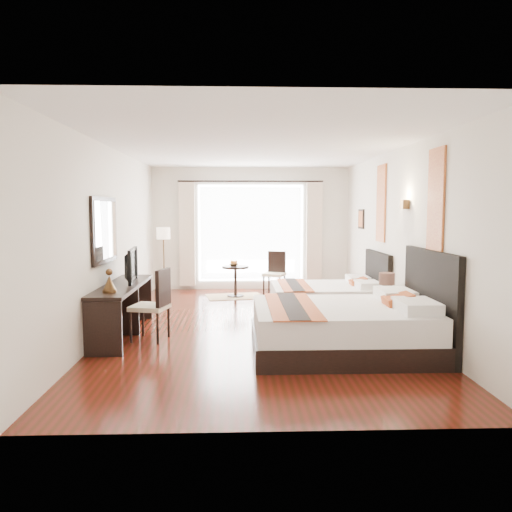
{
  "coord_description": "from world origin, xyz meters",
  "views": [
    {
      "loc": [
        -0.29,
        -7.74,
        1.85
      ],
      "look_at": [
        -0.0,
        0.27,
        1.1
      ],
      "focal_mm": 35.0,
      "sensor_mm": 36.0,
      "label": 1
    }
  ],
  "objects_px": {
    "television": "(127,265)",
    "desk_chair": "(151,318)",
    "bed_far": "(329,297)",
    "nightstand": "(387,316)",
    "floor_lamp": "(163,238)",
    "vase": "(393,296)",
    "console_desk": "(123,310)",
    "window_chair": "(274,281)",
    "bed_near": "(349,326)",
    "side_table": "(235,281)",
    "fruit_bowl": "(234,265)",
    "table_lamp": "(387,281)"
  },
  "relations": [
    {
      "from": "television",
      "to": "desk_chair",
      "type": "height_order",
      "value": "television"
    },
    {
      "from": "bed_far",
      "to": "nightstand",
      "type": "bearing_deg",
      "value": -64.97
    },
    {
      "from": "floor_lamp",
      "to": "vase",
      "type": "bearing_deg",
      "value": -43.37
    },
    {
      "from": "television",
      "to": "floor_lamp",
      "type": "xyz_separation_m",
      "value": [
        0.04,
        3.45,
        0.21
      ]
    },
    {
      "from": "bed_far",
      "to": "television",
      "type": "relative_size",
      "value": 2.2
    },
    {
      "from": "console_desk",
      "to": "window_chair",
      "type": "distance_m",
      "value": 4.34
    },
    {
      "from": "nightstand",
      "to": "window_chair",
      "type": "distance_m",
      "value": 3.75
    },
    {
      "from": "bed_far",
      "to": "bed_near",
      "type": "bearing_deg",
      "value": -94.48
    },
    {
      "from": "bed_near",
      "to": "side_table",
      "type": "height_order",
      "value": "bed_near"
    },
    {
      "from": "console_desk",
      "to": "fruit_bowl",
      "type": "relative_size",
      "value": 10.96
    },
    {
      "from": "nightstand",
      "to": "television",
      "type": "distance_m",
      "value": 4.02
    },
    {
      "from": "vase",
      "to": "television",
      "type": "xyz_separation_m",
      "value": [
        -3.98,
        0.27,
        0.44
      ]
    },
    {
      "from": "bed_near",
      "to": "desk_chair",
      "type": "distance_m",
      "value": 2.75
    },
    {
      "from": "bed_far",
      "to": "desk_chair",
      "type": "distance_m",
      "value": 3.35
    },
    {
      "from": "bed_near",
      "to": "table_lamp",
      "type": "height_order",
      "value": "bed_near"
    },
    {
      "from": "table_lamp",
      "to": "floor_lamp",
      "type": "bearing_deg",
      "value": 138.36
    },
    {
      "from": "bed_near",
      "to": "table_lamp",
      "type": "xyz_separation_m",
      "value": [
        0.85,
        1.19,
        0.42
      ]
    },
    {
      "from": "floor_lamp",
      "to": "window_chair",
      "type": "relative_size",
      "value": 1.58
    },
    {
      "from": "bed_near",
      "to": "table_lamp",
      "type": "bearing_deg",
      "value": 54.67
    },
    {
      "from": "bed_near",
      "to": "console_desk",
      "type": "bearing_deg",
      "value": 162.75
    },
    {
      "from": "desk_chair",
      "to": "window_chair",
      "type": "relative_size",
      "value": 1.1
    },
    {
      "from": "vase",
      "to": "desk_chair",
      "type": "distance_m",
      "value": 3.55
    },
    {
      "from": "television",
      "to": "window_chair",
      "type": "height_order",
      "value": "television"
    },
    {
      "from": "window_chair",
      "to": "side_table",
      "type": "bearing_deg",
      "value": -45.06
    },
    {
      "from": "television",
      "to": "fruit_bowl",
      "type": "xyz_separation_m",
      "value": [
        1.59,
        2.93,
        -0.33
      ]
    },
    {
      "from": "bed_near",
      "to": "television",
      "type": "relative_size",
      "value": 2.65
    },
    {
      "from": "desk_chair",
      "to": "window_chair",
      "type": "xyz_separation_m",
      "value": [
        2.02,
        3.84,
        -0.03
      ]
    },
    {
      "from": "table_lamp",
      "to": "side_table",
      "type": "xyz_separation_m",
      "value": [
        -2.34,
        2.96,
        -0.43
      ]
    },
    {
      "from": "vase",
      "to": "window_chair",
      "type": "distance_m",
      "value": 3.88
    },
    {
      "from": "nightstand",
      "to": "table_lamp",
      "type": "bearing_deg",
      "value": 83.07
    },
    {
      "from": "bed_near",
      "to": "television",
      "type": "xyz_separation_m",
      "value": [
        -3.11,
        1.22,
        0.67
      ]
    },
    {
      "from": "bed_near",
      "to": "television",
      "type": "height_order",
      "value": "bed_near"
    },
    {
      "from": "fruit_bowl",
      "to": "bed_near",
      "type": "bearing_deg",
      "value": -69.89
    },
    {
      "from": "floor_lamp",
      "to": "television",
      "type": "bearing_deg",
      "value": -90.72
    },
    {
      "from": "floor_lamp",
      "to": "nightstand",
      "type": "bearing_deg",
      "value": -42.74
    },
    {
      "from": "table_lamp",
      "to": "console_desk",
      "type": "distance_m",
      "value": 4.0
    },
    {
      "from": "bed_near",
      "to": "table_lamp",
      "type": "relative_size",
      "value": 6.19
    },
    {
      "from": "side_table",
      "to": "console_desk",
      "type": "bearing_deg",
      "value": -117.24
    },
    {
      "from": "nightstand",
      "to": "window_chair",
      "type": "xyz_separation_m",
      "value": [
        -1.47,
        3.45,
        0.05
      ]
    },
    {
      "from": "desk_chair",
      "to": "bed_far",
      "type": "bearing_deg",
      "value": -134.48
    },
    {
      "from": "bed_far",
      "to": "window_chair",
      "type": "height_order",
      "value": "bed_far"
    },
    {
      "from": "table_lamp",
      "to": "vase",
      "type": "xyz_separation_m",
      "value": [
        0.02,
        -0.24,
        -0.19
      ]
    },
    {
      "from": "console_desk",
      "to": "side_table",
      "type": "distance_m",
      "value": 3.58
    },
    {
      "from": "table_lamp",
      "to": "side_table",
      "type": "distance_m",
      "value": 3.8
    },
    {
      "from": "bed_near",
      "to": "floor_lamp",
      "type": "distance_m",
      "value": 5.66
    },
    {
      "from": "fruit_bowl",
      "to": "console_desk",
      "type": "bearing_deg",
      "value": -116.8
    },
    {
      "from": "vase",
      "to": "side_table",
      "type": "bearing_deg",
      "value": 126.37
    },
    {
      "from": "fruit_bowl",
      "to": "window_chair",
      "type": "height_order",
      "value": "window_chair"
    },
    {
      "from": "console_desk",
      "to": "window_chair",
      "type": "height_order",
      "value": "window_chair"
    },
    {
      "from": "console_desk",
      "to": "desk_chair",
      "type": "distance_m",
      "value": 0.55
    }
  ]
}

